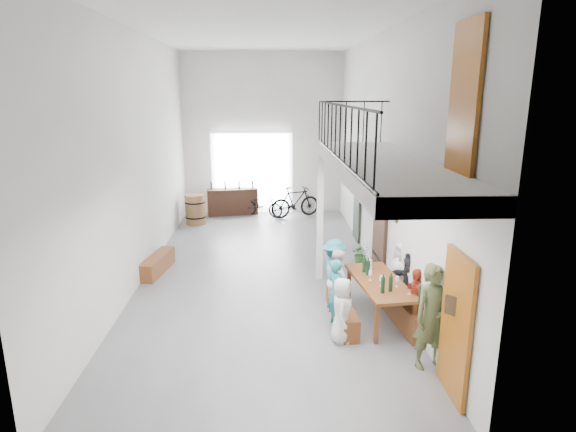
{
  "coord_description": "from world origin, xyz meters",
  "views": [
    {
      "loc": [
        0.13,
        -10.81,
        4.18
      ],
      "look_at": [
        0.58,
        -0.5,
        1.51
      ],
      "focal_mm": 30.0,
      "sensor_mm": 36.0,
      "label": 1
    }
  ],
  "objects_px": {
    "host_standing": "(432,317)",
    "bench_inner": "(342,311)",
    "tasting_table": "(380,285)",
    "serving_counter": "(233,202)",
    "oak_barrel": "(195,209)",
    "side_bench": "(158,264)",
    "bicycle_near": "(263,205)"
  },
  "relations": [
    {
      "from": "side_bench",
      "to": "host_standing",
      "type": "distance_m",
      "value": 6.72
    },
    {
      "from": "bench_inner",
      "to": "side_bench",
      "type": "relative_size",
      "value": 1.21
    },
    {
      "from": "oak_barrel",
      "to": "bicycle_near",
      "type": "xyz_separation_m",
      "value": [
        2.17,
        0.88,
        -0.09
      ]
    },
    {
      "from": "tasting_table",
      "to": "side_bench",
      "type": "distance_m",
      "value": 5.43
    },
    {
      "from": "bench_inner",
      "to": "oak_barrel",
      "type": "xyz_separation_m",
      "value": [
        -3.71,
        7.03,
        0.28
      ]
    },
    {
      "from": "bench_inner",
      "to": "tasting_table",
      "type": "bearing_deg",
      "value": -1.7
    },
    {
      "from": "side_bench",
      "to": "host_standing",
      "type": "relative_size",
      "value": 0.88
    },
    {
      "from": "host_standing",
      "to": "bench_inner",
      "type": "bearing_deg",
      "value": 111.74
    },
    {
      "from": "tasting_table",
      "to": "bench_inner",
      "type": "relative_size",
      "value": 1.13
    },
    {
      "from": "bench_inner",
      "to": "oak_barrel",
      "type": "distance_m",
      "value": 7.95
    },
    {
      "from": "tasting_table",
      "to": "serving_counter",
      "type": "xyz_separation_m",
      "value": [
        -3.28,
        8.22,
        -0.25
      ]
    },
    {
      "from": "serving_counter",
      "to": "bicycle_near",
      "type": "relative_size",
      "value": 1.13
    },
    {
      "from": "oak_barrel",
      "to": "host_standing",
      "type": "xyz_separation_m",
      "value": [
        4.84,
        -8.62,
        0.36
      ]
    },
    {
      "from": "tasting_table",
      "to": "serving_counter",
      "type": "height_order",
      "value": "serving_counter"
    },
    {
      "from": "bench_inner",
      "to": "oak_barrel",
      "type": "relative_size",
      "value": 1.84
    },
    {
      "from": "side_bench",
      "to": "bicycle_near",
      "type": "relative_size",
      "value": 0.98
    },
    {
      "from": "bench_inner",
      "to": "serving_counter",
      "type": "relative_size",
      "value": 1.04
    },
    {
      "from": "bench_inner",
      "to": "side_bench",
      "type": "distance_m",
      "value": 4.82
    },
    {
      "from": "serving_counter",
      "to": "host_standing",
      "type": "bearing_deg",
      "value": -78.45
    },
    {
      "from": "tasting_table",
      "to": "bench_inner",
      "type": "xyz_separation_m",
      "value": [
        -0.7,
        -0.01,
        -0.5
      ]
    },
    {
      "from": "tasting_table",
      "to": "bench_inner",
      "type": "bearing_deg",
      "value": 174.3
    },
    {
      "from": "bicycle_near",
      "to": "side_bench",
      "type": "bearing_deg",
      "value": -177.32
    },
    {
      "from": "side_bench",
      "to": "oak_barrel",
      "type": "xyz_separation_m",
      "value": [
        0.29,
        4.34,
        0.28
      ]
    },
    {
      "from": "host_standing",
      "to": "side_bench",
      "type": "bearing_deg",
      "value": 126.35
    },
    {
      "from": "tasting_table",
      "to": "oak_barrel",
      "type": "distance_m",
      "value": 8.29
    },
    {
      "from": "bench_inner",
      "to": "side_bench",
      "type": "bearing_deg",
      "value": 143.28
    },
    {
      "from": "serving_counter",
      "to": "oak_barrel",
      "type": "bearing_deg",
      "value": -142.1
    },
    {
      "from": "bicycle_near",
      "to": "tasting_table",
      "type": "bearing_deg",
      "value": -136.31
    },
    {
      "from": "bench_inner",
      "to": "host_standing",
      "type": "height_order",
      "value": "host_standing"
    },
    {
      "from": "serving_counter",
      "to": "bicycle_near",
      "type": "height_order",
      "value": "serving_counter"
    },
    {
      "from": "side_bench",
      "to": "serving_counter",
      "type": "xyz_separation_m",
      "value": [
        1.41,
        5.54,
        0.25
      ]
    },
    {
      "from": "side_bench",
      "to": "oak_barrel",
      "type": "bearing_deg",
      "value": 86.16
    }
  ]
}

